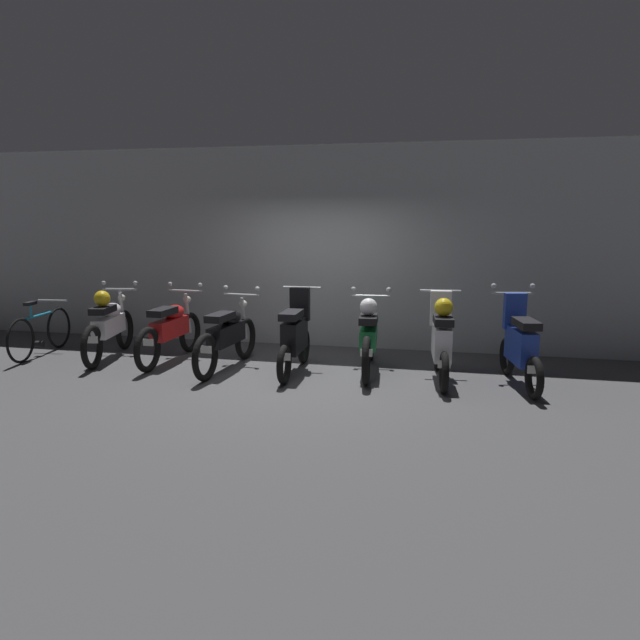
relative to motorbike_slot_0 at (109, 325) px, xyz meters
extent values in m
plane|color=#424244|center=(3.02, -0.37, -0.53)|extent=(80.00, 80.00, 0.00)
cube|color=#9EA0A3|center=(3.02, 1.74, 1.13)|extent=(16.00, 0.30, 3.32)
torus|color=black|center=(-0.12, 0.63, -0.20)|extent=(0.21, 0.66, 0.65)
torus|color=black|center=(0.12, -0.65, -0.20)|extent=(0.21, 0.66, 0.65)
cube|color=silver|center=(0.00, -0.01, -0.01)|extent=(0.37, 0.86, 0.28)
ellipsoid|color=silver|center=(-0.03, 0.14, 0.21)|extent=(0.34, 0.48, 0.22)
cube|color=black|center=(0.04, -0.19, 0.27)|extent=(0.33, 0.56, 0.10)
cylinder|color=#B7BABF|center=(-0.10, 0.53, 0.49)|extent=(0.56, 0.14, 0.04)
sphere|color=#B7BABF|center=(-0.35, 0.48, 0.59)|extent=(0.07, 0.07, 0.07)
sphere|color=#B7BABF|center=(0.16, 0.57, 0.59)|extent=(0.07, 0.07, 0.07)
cylinder|color=#B7BABF|center=(-0.11, 0.58, 0.12)|extent=(0.08, 0.17, 0.65)
sphere|color=silver|center=(-0.11, 0.58, 0.34)|extent=(0.12, 0.12, 0.12)
cube|color=white|center=(0.12, -0.62, -0.10)|extent=(0.16, 0.04, 0.10)
sphere|color=gold|center=(0.04, -0.19, 0.44)|extent=(0.24, 0.24, 0.24)
torus|color=black|center=(1.03, 0.67, -0.20)|extent=(0.11, 0.65, 0.65)
torus|color=black|center=(0.99, -0.63, -0.20)|extent=(0.11, 0.65, 0.65)
cube|color=red|center=(1.01, 0.02, -0.01)|extent=(0.25, 0.84, 0.28)
ellipsoid|color=red|center=(1.01, 0.17, 0.21)|extent=(0.27, 0.45, 0.22)
cube|color=black|center=(1.00, -0.16, 0.27)|extent=(0.26, 0.53, 0.10)
cylinder|color=#B7BABF|center=(1.03, 0.56, 0.49)|extent=(0.56, 0.05, 0.04)
sphere|color=#B7BABF|center=(0.77, 0.57, 0.59)|extent=(0.07, 0.07, 0.07)
sphere|color=#B7BABF|center=(1.29, 0.56, 0.59)|extent=(0.07, 0.07, 0.07)
cylinder|color=#B7BABF|center=(1.03, 0.62, 0.12)|extent=(0.06, 0.16, 0.65)
sphere|color=silver|center=(1.03, 0.62, 0.34)|extent=(0.12, 0.12, 0.12)
cube|color=white|center=(0.99, -0.61, -0.10)|extent=(0.16, 0.02, 0.10)
torus|color=black|center=(2.07, 0.42, -0.20)|extent=(0.14, 0.66, 0.65)
torus|color=black|center=(1.97, -0.87, -0.20)|extent=(0.14, 0.66, 0.65)
cube|color=black|center=(2.02, -0.23, -0.01)|extent=(0.28, 0.85, 0.28)
ellipsoid|color=black|center=(2.03, -0.07, 0.21)|extent=(0.29, 0.46, 0.22)
cube|color=black|center=(2.00, -0.41, 0.27)|extent=(0.28, 0.54, 0.10)
cylinder|color=#B7BABF|center=(2.06, 0.32, 0.49)|extent=(0.56, 0.08, 0.04)
sphere|color=#B7BABF|center=(1.80, 0.34, 0.59)|extent=(0.07, 0.07, 0.07)
sphere|color=#B7BABF|center=(2.32, 0.30, 0.59)|extent=(0.07, 0.07, 0.07)
cylinder|color=#B7BABF|center=(2.06, 0.37, 0.12)|extent=(0.07, 0.16, 0.65)
sphere|color=silver|center=(2.06, 0.37, 0.34)|extent=(0.12, 0.12, 0.12)
cube|color=white|center=(1.97, -0.85, -0.10)|extent=(0.16, 0.02, 0.10)
torus|color=black|center=(3.01, 0.36, -0.26)|extent=(0.10, 0.53, 0.53)
torus|color=black|center=(3.04, -0.79, -0.26)|extent=(0.10, 0.53, 0.53)
cube|color=black|center=(3.02, -0.22, 0.01)|extent=(0.24, 0.74, 0.44)
cube|color=black|center=(3.02, 0.13, 0.41)|extent=(0.28, 0.13, 0.48)
cube|color=black|center=(3.03, -0.38, 0.33)|extent=(0.25, 0.53, 0.10)
cylinder|color=#B7BABF|center=(3.01, 0.27, 0.63)|extent=(0.56, 0.05, 0.04)
cylinder|color=#B7BABF|center=(3.01, 0.31, 0.16)|extent=(0.06, 0.15, 0.85)
sphere|color=silver|center=(3.01, 0.31, 0.48)|extent=(0.12, 0.12, 0.12)
cube|color=white|center=(3.04, -0.77, -0.16)|extent=(0.16, 0.02, 0.10)
torus|color=black|center=(3.97, 0.70, -0.20)|extent=(0.15, 0.66, 0.65)
torus|color=black|center=(4.09, -0.59, -0.20)|extent=(0.15, 0.66, 0.65)
cube|color=#197238|center=(4.03, 0.06, -0.01)|extent=(0.30, 0.85, 0.28)
ellipsoid|color=#197238|center=(4.02, 0.21, 0.21)|extent=(0.30, 0.46, 0.22)
cube|color=black|center=(4.05, -0.12, 0.27)|extent=(0.29, 0.54, 0.10)
cylinder|color=#B7BABF|center=(3.98, 0.60, 0.49)|extent=(0.56, 0.09, 0.04)
sphere|color=#B7BABF|center=(3.72, 0.58, 0.59)|extent=(0.07, 0.07, 0.07)
sphere|color=#B7BABF|center=(4.24, 0.63, 0.59)|extent=(0.07, 0.07, 0.07)
cylinder|color=#B7BABF|center=(3.98, 0.65, 0.12)|extent=(0.07, 0.16, 0.65)
sphere|color=silver|center=(3.98, 0.65, 0.34)|extent=(0.12, 0.12, 0.12)
cube|color=white|center=(4.09, -0.56, -0.10)|extent=(0.16, 0.03, 0.10)
sphere|color=silver|center=(4.05, -0.12, 0.44)|extent=(0.24, 0.24, 0.24)
torus|color=black|center=(4.99, 0.41, -0.26)|extent=(0.14, 0.54, 0.53)
torus|color=black|center=(5.09, -0.74, -0.26)|extent=(0.14, 0.54, 0.53)
cube|color=silver|center=(5.04, -0.17, 0.01)|extent=(0.29, 0.75, 0.44)
cube|color=silver|center=(5.01, 0.18, 0.41)|extent=(0.29, 0.15, 0.48)
cube|color=black|center=(5.05, -0.33, 0.33)|extent=(0.29, 0.54, 0.10)
cylinder|color=#B7BABF|center=(4.99, 0.31, 0.63)|extent=(0.56, 0.09, 0.04)
cylinder|color=#B7BABF|center=(4.99, 0.36, 0.16)|extent=(0.07, 0.15, 0.85)
sphere|color=silver|center=(4.99, 0.36, 0.48)|extent=(0.12, 0.12, 0.12)
cube|color=white|center=(5.09, -0.72, -0.16)|extent=(0.16, 0.03, 0.10)
sphere|color=gold|center=(5.05, -0.33, 0.50)|extent=(0.24, 0.24, 0.24)
torus|color=black|center=(5.94, 0.36, -0.26)|extent=(0.19, 0.54, 0.53)
torus|color=black|center=(6.16, -0.76, -0.26)|extent=(0.19, 0.54, 0.53)
cube|color=#1E389E|center=(6.05, -0.20, 0.01)|extent=(0.36, 0.76, 0.44)
cube|color=#1E389E|center=(5.98, 0.14, 0.41)|extent=(0.30, 0.17, 0.48)
cube|color=black|center=(6.08, -0.36, 0.33)|extent=(0.33, 0.56, 0.10)
cylinder|color=#B7BABF|center=(5.95, 0.27, 0.63)|extent=(0.56, 0.14, 0.04)
sphere|color=#B7BABF|center=(5.70, 0.22, 0.73)|extent=(0.07, 0.07, 0.07)
sphere|color=#B7BABF|center=(6.21, 0.32, 0.73)|extent=(0.07, 0.07, 0.07)
cylinder|color=#B7BABF|center=(5.95, 0.32, 0.16)|extent=(0.08, 0.16, 0.85)
sphere|color=silver|center=(5.95, 0.32, 0.48)|extent=(0.12, 0.12, 0.12)
cube|color=white|center=(6.15, -0.74, -0.16)|extent=(0.16, 0.04, 0.10)
torus|color=black|center=(-1.25, 0.48, -0.19)|extent=(0.11, 0.68, 0.68)
torus|color=black|center=(-1.14, -0.56, -0.19)|extent=(0.11, 0.68, 0.68)
cylinder|color=teal|center=(-1.19, -0.04, 0.11)|extent=(0.11, 0.68, 0.04)
cylinder|color=teal|center=(-1.17, -0.25, 0.21)|extent=(0.03, 0.03, 0.22)
cube|color=black|center=(-1.17, -0.25, 0.33)|extent=(0.12, 0.23, 0.05)
cylinder|color=#B7BABF|center=(-1.23, 0.36, 0.29)|extent=(0.50, 0.08, 0.03)
cylinder|color=black|center=(-1.19, -0.09, -0.34)|extent=(0.13, 0.11, 0.10)
camera|label=1|loc=(5.14, -8.03, 1.67)|focal=33.16mm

